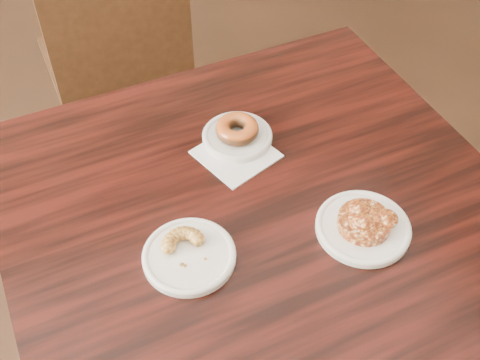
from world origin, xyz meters
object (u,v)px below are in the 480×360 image
object	(u,v)px
glazed_donut	(237,129)
chair_far	(114,61)
apple_fritter	(365,220)
cruller_fragment	(189,250)
cafe_table	(260,316)

from	to	relation	value
glazed_donut	chair_far	bearing A→B (deg)	101.03
apple_fritter	glazed_donut	bearing A→B (deg)	114.59
apple_fritter	cruller_fragment	world-z (taller)	apple_fritter
cafe_table	glazed_donut	world-z (taller)	glazed_donut
glazed_donut	cruller_fragment	size ratio (longest dim) A/B	0.99
chair_far	cafe_table	bearing A→B (deg)	93.09
chair_far	glazed_donut	xyz separation A→B (m)	(0.15, -0.79, 0.33)
glazed_donut	cruller_fragment	distance (m)	0.32
cafe_table	cruller_fragment	distance (m)	0.43
apple_fritter	cruller_fragment	size ratio (longest dim) A/B	1.50
cafe_table	chair_far	bearing A→B (deg)	92.28
cruller_fragment	apple_fritter	bearing A→B (deg)	-7.95
cafe_table	chair_far	size ratio (longest dim) A/B	1.06
glazed_donut	cafe_table	bearing A→B (deg)	-94.61
chair_far	glazed_donut	bearing A→B (deg)	96.34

